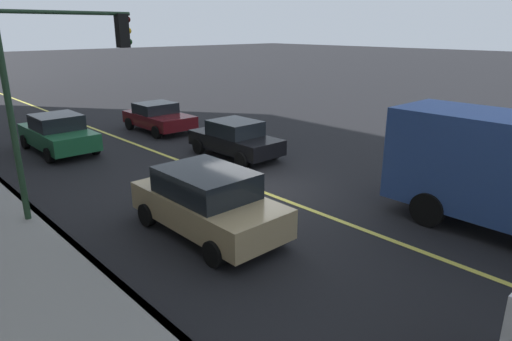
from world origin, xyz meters
TOP-DOWN VIEW (x-y plane):
  - ground at (0.00, 0.00)m, footprint 200.00×200.00m
  - curb_edge at (0.00, 5.86)m, footprint 80.00×0.16m
  - lane_stripe_center at (0.00, 0.00)m, footprint 80.00×0.16m
  - car_tan at (-1.40, 3.00)m, footprint 4.32×2.05m
  - car_black at (3.47, -2.02)m, footprint 4.05×1.90m
  - car_green at (9.05, 2.89)m, footprint 4.38×2.04m
  - car_maroon at (9.65, -2.23)m, footprint 3.98×2.12m
  - traffic_light_mast at (2.25, 4.87)m, footprint 0.28×3.49m

SIDE VIEW (x-z plane):
  - ground at x=0.00m, z-range 0.00..0.00m
  - lane_stripe_center at x=0.00m, z-range 0.00..0.01m
  - curb_edge at x=0.00m, z-range 0.00..0.15m
  - car_maroon at x=9.65m, z-range 0.01..1.39m
  - car_black at x=3.47m, z-range 0.01..1.47m
  - car_green at x=9.05m, z-range 0.00..1.56m
  - car_tan at x=-1.40m, z-range 0.02..1.67m
  - traffic_light_mast at x=2.25m, z-range 1.02..6.64m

